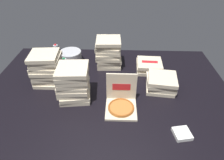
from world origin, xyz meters
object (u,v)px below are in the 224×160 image
water_bottle_2 (65,65)px  napkin_pile (182,134)px  pizza_stack_right_near (74,83)px  pizza_stack_right_mid (109,52)px  open_pizza_box (121,102)px  water_bottle_1 (53,62)px  pizza_stack_center_near (161,83)px  water_bottle_0 (56,51)px  pizza_stack_center_far (47,68)px  pizza_stack_left_near (149,66)px  ice_bucket (71,56)px

water_bottle_2 → napkin_pile: 1.81m
pizza_stack_right_near → napkin_pile: size_ratio=2.65×
water_bottle_2 → pizza_stack_right_near: bearing=-65.4°
pizza_stack_right_mid → napkin_pile: (0.80, -1.32, -0.19)m
water_bottle_2 → open_pizza_box: bearing=-41.0°
pizza_stack_right_mid → water_bottle_1: (-0.83, -0.15, -0.11)m
pizza_stack_center_near → water_bottle_0: 1.77m
water_bottle_1 → water_bottle_2: 0.21m
pizza_stack_right_near → water_bottle_2: size_ratio=1.89×
pizza_stack_center_near → napkin_pile: (0.09, -0.75, -0.07)m
pizza_stack_center_far → pizza_stack_right_mid: bearing=30.6°
pizza_stack_right_mid → pizza_stack_center_far: bearing=-149.4°
water_bottle_1 → water_bottle_2: bearing=-20.4°
open_pizza_box → pizza_stack_center_near: bearing=35.1°
pizza_stack_center_near → water_bottle_0: bearing=153.5°
open_pizza_box → pizza_stack_center_far: bearing=154.7°
pizza_stack_left_near → ice_bucket: 1.24m
pizza_stack_right_near → pizza_stack_center_near: pizza_stack_right_near is taller
pizza_stack_center_near → ice_bucket: bearing=153.2°
pizza_stack_right_mid → water_bottle_1: bearing=-170.0°
pizza_stack_center_far → pizza_stack_right_near: 0.52m
water_bottle_1 → water_bottle_2: (0.20, -0.07, 0.00)m
pizza_stack_right_mid → water_bottle_2: (-0.63, -0.22, -0.11)m
water_bottle_0 → water_bottle_1: bearing=-83.1°
pizza_stack_right_mid → pizza_stack_center_near: 0.92m
pizza_stack_left_near → napkin_pile: bearing=-80.6°
pizza_stack_right_mid → pizza_stack_left_near: bearing=-11.8°
pizza_stack_left_near → pizza_stack_center_near: bearing=-76.9°
pizza_stack_center_near → water_bottle_1: water_bottle_1 is taller
pizza_stack_left_near → pizza_stack_right_near: bearing=-146.8°
pizza_stack_right_mid → water_bottle_1: pizza_stack_right_mid is taller
water_bottle_2 → pizza_stack_left_near: bearing=4.4°
pizza_stack_center_near → ice_bucket: pizza_stack_center_near is taller
pizza_stack_center_near → ice_bucket: (-1.33, 0.67, -0.01)m
pizza_stack_center_near → water_bottle_1: bearing=164.6°
pizza_stack_center_far → water_bottle_0: pizza_stack_center_far is taller
pizza_stack_right_mid → open_pizza_box: bearing=-78.4°
ice_bucket → water_bottle_2: (-0.02, -0.32, 0.03)m
pizza_stack_right_mid → pizza_stack_center_near: bearing=-38.8°
pizza_stack_left_near → pizza_stack_center_near: (0.10, -0.45, 0.02)m
pizza_stack_center_far → ice_bucket: 0.61m
pizza_stack_left_near → water_bottle_1: size_ratio=1.70×
pizza_stack_right_near → water_bottle_2: 0.62m
pizza_stack_right_near → pizza_stack_right_mid: (0.38, 0.77, -0.00)m
water_bottle_0 → open_pizza_box: bearing=-47.3°
open_pizza_box → water_bottle_2: bearing=139.0°
open_pizza_box → napkin_pile: size_ratio=2.33×
pizza_stack_left_near → water_bottle_0: (-1.48, 0.35, 0.04)m
pizza_stack_center_far → pizza_stack_right_mid: same height
pizza_stack_center_near → water_bottle_1: (-1.54, 0.43, 0.01)m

